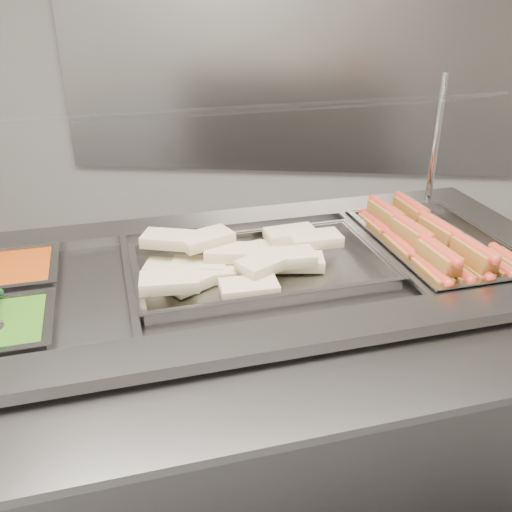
# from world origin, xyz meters

# --- Properties ---
(back_panel) EXTENTS (3.00, 0.04, 1.20)m
(back_panel) POSITION_xyz_m (0.00, 2.45, 1.20)
(back_panel) COLOR gray
(back_panel) RESTS_ON ground
(steam_counter) EXTENTS (2.24, 1.56, 0.98)m
(steam_counter) POSITION_xyz_m (-0.12, 0.29, 0.49)
(steam_counter) COLOR slate
(steam_counter) RESTS_ON ground
(tray_rail) EXTENTS (1.94, 1.03, 0.06)m
(tray_rail) POSITION_xyz_m (0.07, -0.24, 0.93)
(tray_rail) COLOR gray
(tray_rail) RESTS_ON steam_counter
(sneeze_guard) EXTENTS (1.80, 0.92, 0.48)m
(sneeze_guard) POSITION_xyz_m (-0.21, 0.51, 1.38)
(sneeze_guard) COLOR silver
(sneeze_guard) RESTS_ON steam_counter
(pan_hotdogs) EXTENTS (0.56, 0.69, 0.11)m
(pan_hotdogs) POSITION_xyz_m (0.52, 0.52, 0.94)
(pan_hotdogs) COLOR gray
(pan_hotdogs) RESTS_ON steam_counter
(pan_wraps) EXTENTS (0.85, 0.67, 0.08)m
(pan_wraps) POSITION_xyz_m (-0.06, 0.31, 0.95)
(pan_wraps) COLOR gray
(pan_wraps) RESTS_ON steam_counter
(pan_beans) EXTENTS (0.40, 0.36, 0.11)m
(pan_beans) POSITION_xyz_m (-0.84, 0.19, 0.94)
(pan_beans) COLOR gray
(pan_beans) RESTS_ON steam_counter
(hotdogs_in_buns) EXTENTS (0.50, 0.61, 0.13)m
(hotdogs_in_buns) POSITION_xyz_m (0.49, 0.50, 0.99)
(hotdogs_in_buns) COLOR #95531F
(hotdogs_in_buns) RESTS_ON pan_hotdogs
(tortilla_wraps) EXTENTS (0.63, 0.49, 0.11)m
(tortilla_wraps) POSITION_xyz_m (-0.13, 0.30, 1.00)
(tortilla_wraps) COLOR beige
(tortilla_wraps) RESTS_ON pan_wraps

